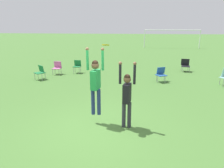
% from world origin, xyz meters
% --- Properties ---
extents(ground_plane, '(120.00, 120.00, 0.00)m').
position_xyz_m(ground_plane, '(0.00, 0.00, 0.00)').
color(ground_plane, '#477533').
extents(person_jumping, '(0.58, 0.45, 2.18)m').
position_xyz_m(person_jumping, '(-0.11, 0.35, 1.47)').
color(person_jumping, navy).
rests_on(person_jumping, ground_plane).
extents(person_defending, '(0.53, 0.41, 2.11)m').
position_xyz_m(person_defending, '(0.89, 0.16, 1.12)').
color(person_defending, '#2D2D38').
rests_on(person_defending, ground_plane).
extents(frisbee, '(0.23, 0.22, 0.07)m').
position_xyz_m(frisbee, '(0.24, 0.16, 2.59)').
color(frisbee, yellow).
extents(camping_chair_0, '(0.72, 0.80, 0.80)m').
position_xyz_m(camping_chair_0, '(-4.37, 5.75, 0.47)').
color(camping_chair_0, gray).
rests_on(camping_chair_0, ground_plane).
extents(camping_chair_1, '(0.60, 0.64, 0.84)m').
position_xyz_m(camping_chair_1, '(4.52, 8.85, 0.47)').
color(camping_chair_1, gray).
rests_on(camping_chair_1, ground_plane).
extents(camping_chair_2, '(0.67, 0.72, 0.80)m').
position_xyz_m(camping_chair_2, '(2.58, 5.94, 0.47)').
color(camping_chair_2, gray).
rests_on(camping_chair_2, ground_plane).
extents(camping_chair_3, '(0.52, 0.55, 0.82)m').
position_xyz_m(camping_chair_3, '(-3.85, 7.13, 0.48)').
color(camping_chair_3, gray).
rests_on(camping_chair_3, ground_plane).
extents(camping_chair_4, '(0.48, 0.51, 0.83)m').
position_xyz_m(camping_chair_4, '(-2.66, 7.63, 0.51)').
color(camping_chair_4, gray).
rests_on(camping_chair_4, ground_plane).
extents(soccer_goal, '(7.10, 0.10, 2.35)m').
position_xyz_m(soccer_goal, '(5.77, 23.14, 1.84)').
color(soccer_goal, white).
rests_on(soccer_goal, ground_plane).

